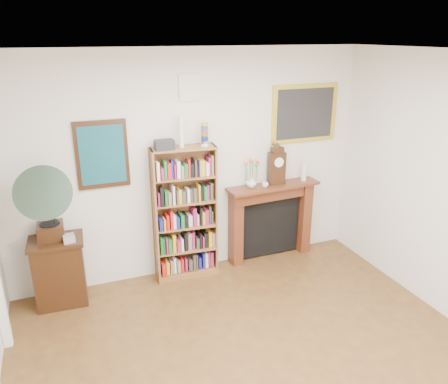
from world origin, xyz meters
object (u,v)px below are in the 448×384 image
Objects in this scene: side_cabinet at (60,271)px; bottle_right at (304,174)px; gramophone at (45,200)px; teacup at (265,185)px; fireplace at (270,214)px; cd_stack at (69,238)px; flower_vase at (251,182)px; bookshelf at (185,207)px; mantel_clock at (277,167)px; bottle_left at (304,172)px.

bottle_right reaches higher than side_cabinet.
teacup is (2.61, 0.15, -0.21)m from gramophone.
cd_stack is (-2.58, -0.25, 0.21)m from fireplace.
gramophone is 6.36× the size of flower_vase.
fireplace reaches higher than cd_stack.
bookshelf is at bearing -179.97° from fireplace.
side_cabinet is 2.53m from flower_vase.
gramophone is (-1.55, -0.19, 0.37)m from bookshelf.
teacup is (-0.19, -0.06, -0.21)m from mantel_clock.
cd_stack is 2.46m from teacup.
gramophone is at bearing 179.96° from cd_stack.
fireplace is 0.69m from mantel_clock.
teacup is 0.61m from bottle_right.
bookshelf is 1.52× the size of fireplace.
gramophone reaches higher than mantel_clock.
mantel_clock reaches higher than side_cabinet.
mantel_clock is 3.44× the size of flower_vase.
gramophone reaches higher than side_cabinet.
mantel_clock is at bearing 179.58° from bottle_left.
teacup is at bearing 3.08° from bookshelf.
teacup is at bearing 3.48° from gramophone.
mantel_clock is at bearing 4.55° from gramophone.
bottle_right is (0.60, 0.05, 0.07)m from teacup.
gramophone is 3.23m from bottle_left.
gramophone reaches higher than bottle_right.
side_cabinet is at bearing -178.46° from bottle_right.
bookshelf is 2.12× the size of gramophone.
cd_stack is 0.83× the size of flower_vase.
bottle_left is (0.60, 0.06, 0.09)m from teacup.
flower_vase is (2.45, 0.21, -0.17)m from gramophone.
bottle_right is at bearing 5.39° from bookshelf.
bottle_right is at bearing -1.12° from flower_vase.
bottle_left is (1.67, 0.02, 0.25)m from bookshelf.
bottle_right reaches higher than teacup.
bottle_left is at bearing 95.39° from bottle_right.
side_cabinet is 6.65× the size of cd_stack.
side_cabinet is (-1.52, -0.07, -0.54)m from bookshelf.
bookshelf reaches higher than mantel_clock.
mantel_clock is at bearing 4.64° from cd_stack.
gramophone reaches higher than cd_stack.
fireplace is at bearing 173.45° from bottle_right.
bottle_left is (3.18, 0.10, 0.79)m from side_cabinet.
fireplace is 10.67× the size of cd_stack.
mantel_clock reaches higher than teacup.
bottle_right is (3.22, 0.20, -0.15)m from gramophone.
side_cabinet is at bearing 73.41° from gramophone.
gramophone reaches higher than teacup.
side_cabinet is at bearing 179.88° from fireplace.
bottle_left is (0.46, -0.04, 0.57)m from fireplace.
fireplace is at bearing 141.77° from mantel_clock.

